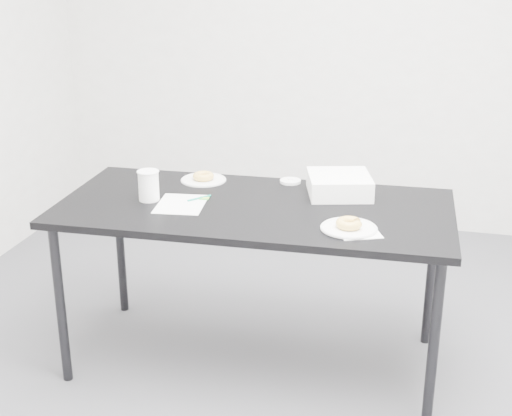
% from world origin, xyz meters
% --- Properties ---
extents(floor, '(4.00, 4.00, 0.00)m').
position_xyz_m(floor, '(0.00, 0.00, 0.00)').
color(floor, '#49484D').
rests_on(floor, ground).
extents(wall_back, '(4.00, 0.02, 2.70)m').
position_xyz_m(wall_back, '(0.00, 2.00, 1.35)').
color(wall_back, white).
rests_on(wall_back, floor).
extents(table, '(1.74, 0.86, 0.78)m').
position_xyz_m(table, '(-0.14, 0.08, 0.72)').
color(table, black).
rests_on(table, floor).
extents(scorecard, '(0.23, 0.28, 0.00)m').
position_xyz_m(scorecard, '(-0.46, 0.01, 0.78)').
color(scorecard, white).
rests_on(scorecard, table).
extents(logo_patch, '(0.05, 0.05, 0.00)m').
position_xyz_m(logo_patch, '(-0.38, 0.10, 0.79)').
color(logo_patch, green).
rests_on(logo_patch, scorecard).
extents(pen, '(0.08, 0.10, 0.01)m').
position_xyz_m(pen, '(-0.40, 0.09, 0.79)').
color(pen, '#0B836D').
rests_on(pen, scorecard).
extents(napkin, '(0.21, 0.21, 0.00)m').
position_xyz_m(napkin, '(0.33, -0.13, 0.78)').
color(napkin, white).
rests_on(napkin, table).
extents(plate_near, '(0.23, 0.23, 0.01)m').
position_xyz_m(plate_near, '(0.29, -0.11, 0.79)').
color(plate_near, silver).
rests_on(plate_near, napkin).
extents(donut_near, '(0.13, 0.13, 0.04)m').
position_xyz_m(donut_near, '(0.29, -0.11, 0.81)').
color(donut_near, gold).
rests_on(donut_near, plate_near).
extents(plate_far, '(0.22, 0.22, 0.01)m').
position_xyz_m(plate_far, '(-0.47, 0.35, 0.79)').
color(plate_far, silver).
rests_on(plate_far, table).
extents(donut_far, '(0.11, 0.11, 0.03)m').
position_xyz_m(donut_far, '(-0.47, 0.35, 0.81)').
color(donut_far, gold).
rests_on(donut_far, plate_far).
extents(coffee_cup, '(0.09, 0.09, 0.14)m').
position_xyz_m(coffee_cup, '(-0.61, 0.03, 0.85)').
color(coffee_cup, white).
rests_on(coffee_cup, table).
extents(cup_lid, '(0.10, 0.10, 0.01)m').
position_xyz_m(cup_lid, '(-0.05, 0.43, 0.79)').
color(cup_lid, white).
rests_on(cup_lid, table).
extents(bakery_box, '(0.34, 0.34, 0.09)m').
position_xyz_m(bakery_box, '(0.20, 0.31, 0.83)').
color(bakery_box, white).
rests_on(bakery_box, table).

